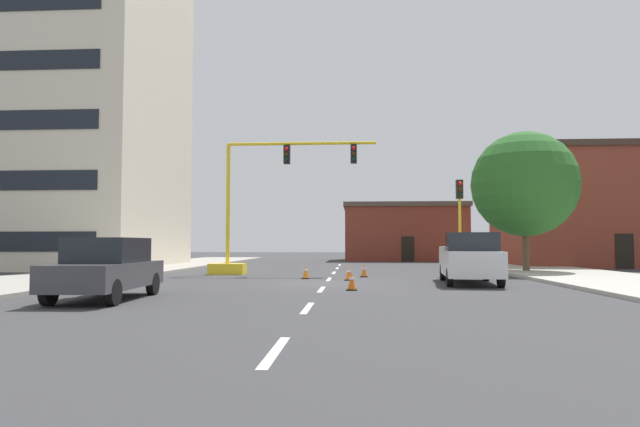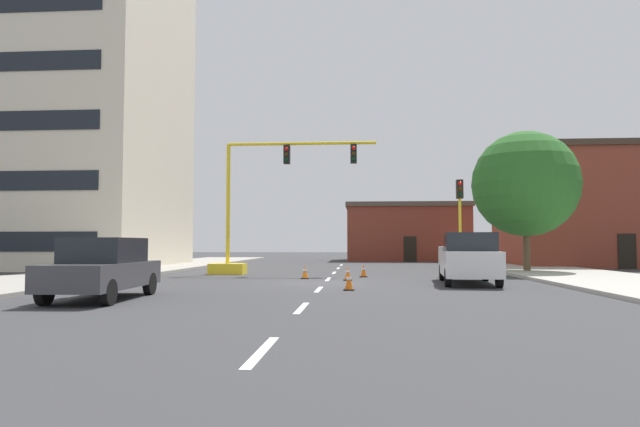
{
  "view_description": "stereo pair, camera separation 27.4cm",
  "coord_description": "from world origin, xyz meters",
  "px_view_note": "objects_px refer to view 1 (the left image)",
  "views": [
    {
      "loc": [
        1.18,
        -22.15,
        1.57
      ],
      "look_at": [
        -0.66,
        6.62,
        3.14
      ],
      "focal_mm": 31.23,
      "sensor_mm": 36.0,
      "label": 1
    },
    {
      "loc": [
        1.45,
        -22.13,
        1.57
      ],
      "look_at": [
        -0.66,
        6.62,
        3.14
      ],
      "focal_mm": 31.23,
      "sensor_mm": 36.0,
      "label": 2
    }
  ],
  "objects_px": {
    "pickup_truck_white": "(469,259)",
    "sedan_dark_gray_near_left": "(107,268)",
    "tree_right_mid": "(525,184)",
    "traffic_light_pole_right": "(460,205)",
    "traffic_signal_gantry": "(248,231)",
    "traffic_cone_roadside_c": "(306,272)",
    "traffic_cone_roadside_b": "(352,281)",
    "traffic_cone_roadside_d": "(364,271)",
    "traffic_cone_roadside_a": "(349,273)"
  },
  "relations": [
    {
      "from": "traffic_light_pole_right",
      "to": "pickup_truck_white",
      "type": "height_order",
      "value": "traffic_light_pole_right"
    },
    {
      "from": "tree_right_mid",
      "to": "traffic_cone_roadside_a",
      "type": "bearing_deg",
      "value": -145.55
    },
    {
      "from": "traffic_signal_gantry",
      "to": "traffic_cone_roadside_c",
      "type": "distance_m",
      "value": 5.16
    },
    {
      "from": "traffic_light_pole_right",
      "to": "tree_right_mid",
      "type": "xyz_separation_m",
      "value": [
        3.82,
        2.0,
        1.24
      ]
    },
    {
      "from": "traffic_cone_roadside_b",
      "to": "traffic_cone_roadside_c",
      "type": "relative_size",
      "value": 1.03
    },
    {
      "from": "pickup_truck_white",
      "to": "traffic_cone_roadside_b",
      "type": "xyz_separation_m",
      "value": [
        -4.6,
        -3.39,
        -0.67
      ]
    },
    {
      "from": "tree_right_mid",
      "to": "pickup_truck_white",
      "type": "relative_size",
      "value": 1.37
    },
    {
      "from": "traffic_signal_gantry",
      "to": "traffic_cone_roadside_a",
      "type": "relative_size",
      "value": 14.29
    },
    {
      "from": "traffic_light_pole_right",
      "to": "tree_right_mid",
      "type": "height_order",
      "value": "tree_right_mid"
    },
    {
      "from": "traffic_cone_roadside_b",
      "to": "traffic_signal_gantry",
      "type": "bearing_deg",
      "value": 119.62
    },
    {
      "from": "tree_right_mid",
      "to": "traffic_cone_roadside_a",
      "type": "distance_m",
      "value": 12.23
    },
    {
      "from": "traffic_cone_roadside_a",
      "to": "traffic_cone_roadside_b",
      "type": "xyz_separation_m",
      "value": [
        0.16,
        -5.08,
        0.01
      ]
    },
    {
      "from": "traffic_cone_roadside_d",
      "to": "traffic_light_pole_right",
      "type": "bearing_deg",
      "value": 22.79
    },
    {
      "from": "sedan_dark_gray_near_left",
      "to": "traffic_cone_roadside_a",
      "type": "bearing_deg",
      "value": 52.35
    },
    {
      "from": "tree_right_mid",
      "to": "traffic_cone_roadside_d",
      "type": "height_order",
      "value": "tree_right_mid"
    },
    {
      "from": "pickup_truck_white",
      "to": "traffic_cone_roadside_b",
      "type": "bearing_deg",
      "value": -143.62
    },
    {
      "from": "traffic_cone_roadside_b",
      "to": "traffic_cone_roadside_d",
      "type": "xyz_separation_m",
      "value": [
        0.53,
        7.47,
        -0.01
      ]
    },
    {
      "from": "sedan_dark_gray_near_left",
      "to": "traffic_cone_roadside_c",
      "type": "bearing_deg",
      "value": 63.68
    },
    {
      "from": "tree_right_mid",
      "to": "pickup_truck_white",
      "type": "bearing_deg",
      "value": -119.6
    },
    {
      "from": "sedan_dark_gray_near_left",
      "to": "traffic_cone_roadside_d",
      "type": "distance_m",
      "value": 13.34
    },
    {
      "from": "traffic_light_pole_right",
      "to": "tree_right_mid",
      "type": "relative_size",
      "value": 0.63
    },
    {
      "from": "traffic_light_pole_right",
      "to": "pickup_truck_white",
      "type": "distance_m",
      "value": 6.69
    },
    {
      "from": "tree_right_mid",
      "to": "sedan_dark_gray_near_left",
      "type": "bearing_deg",
      "value": -136.76
    },
    {
      "from": "traffic_cone_roadside_a",
      "to": "traffic_cone_roadside_b",
      "type": "relative_size",
      "value": 0.97
    },
    {
      "from": "traffic_signal_gantry",
      "to": "sedan_dark_gray_near_left",
      "type": "relative_size",
      "value": 1.88
    },
    {
      "from": "traffic_signal_gantry",
      "to": "traffic_cone_roadside_c",
      "type": "height_order",
      "value": "traffic_signal_gantry"
    },
    {
      "from": "traffic_signal_gantry",
      "to": "sedan_dark_gray_near_left",
      "type": "distance_m",
      "value": 13.26
    },
    {
      "from": "traffic_cone_roadside_a",
      "to": "traffic_cone_roadside_b",
      "type": "height_order",
      "value": "traffic_cone_roadside_b"
    },
    {
      "from": "traffic_cone_roadside_a",
      "to": "traffic_cone_roadside_d",
      "type": "xyz_separation_m",
      "value": [
        0.69,
        2.39,
        0.01
      ]
    },
    {
      "from": "traffic_signal_gantry",
      "to": "traffic_light_pole_right",
      "type": "bearing_deg",
      "value": 0.11
    },
    {
      "from": "sedan_dark_gray_near_left",
      "to": "traffic_cone_roadside_b",
      "type": "bearing_deg",
      "value": 27.73
    },
    {
      "from": "tree_right_mid",
      "to": "traffic_cone_roadside_d",
      "type": "xyz_separation_m",
      "value": [
        -8.69,
        -4.04,
        -4.47
      ]
    },
    {
      "from": "pickup_truck_white",
      "to": "traffic_cone_roadside_b",
      "type": "relative_size",
      "value": 8.94
    },
    {
      "from": "traffic_signal_gantry",
      "to": "traffic_cone_roadside_a",
      "type": "xyz_separation_m",
      "value": [
        5.24,
        -4.42,
        -1.92
      ]
    },
    {
      "from": "traffic_signal_gantry",
      "to": "traffic_cone_roadside_d",
      "type": "distance_m",
      "value": 6.55
    },
    {
      "from": "traffic_cone_roadside_c",
      "to": "sedan_dark_gray_near_left",
      "type": "bearing_deg",
      "value": -116.32
    },
    {
      "from": "traffic_light_pole_right",
      "to": "traffic_cone_roadside_b",
      "type": "bearing_deg",
      "value": -119.54
    },
    {
      "from": "sedan_dark_gray_near_left",
      "to": "traffic_cone_roadside_d",
      "type": "bearing_deg",
      "value": 56.3
    },
    {
      "from": "tree_right_mid",
      "to": "traffic_cone_roadside_b",
      "type": "height_order",
      "value": "tree_right_mid"
    },
    {
      "from": "traffic_light_pole_right",
      "to": "traffic_cone_roadside_a",
      "type": "distance_m",
      "value": 7.82
    },
    {
      "from": "sedan_dark_gray_near_left",
      "to": "traffic_cone_roadside_d",
      "type": "height_order",
      "value": "sedan_dark_gray_near_left"
    },
    {
      "from": "traffic_cone_roadside_d",
      "to": "traffic_cone_roadside_c",
      "type": "bearing_deg",
      "value": -151.18
    },
    {
      "from": "tree_right_mid",
      "to": "traffic_cone_roadside_b",
      "type": "bearing_deg",
      "value": -128.68
    },
    {
      "from": "traffic_light_pole_right",
      "to": "tree_right_mid",
      "type": "distance_m",
      "value": 4.49
    },
    {
      "from": "tree_right_mid",
      "to": "pickup_truck_white",
      "type": "distance_m",
      "value": 10.08
    },
    {
      "from": "traffic_cone_roadside_a",
      "to": "traffic_cone_roadside_b",
      "type": "bearing_deg",
      "value": -88.16
    },
    {
      "from": "pickup_truck_white",
      "to": "sedan_dark_gray_near_left",
      "type": "height_order",
      "value": "pickup_truck_white"
    },
    {
      "from": "tree_right_mid",
      "to": "pickup_truck_white",
      "type": "height_order",
      "value": "tree_right_mid"
    },
    {
      "from": "traffic_cone_roadside_c",
      "to": "traffic_cone_roadside_d",
      "type": "distance_m",
      "value": 2.99
    },
    {
      "from": "traffic_cone_roadside_b",
      "to": "pickup_truck_white",
      "type": "bearing_deg",
      "value": 36.38
    }
  ]
}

